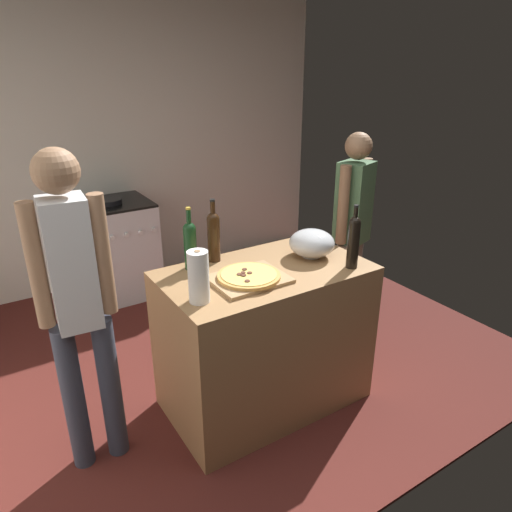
# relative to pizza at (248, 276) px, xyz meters

# --- Properties ---
(ground_plane) EXTENTS (4.39, 3.60, 0.02)m
(ground_plane) POSITION_rel_pizza_xyz_m (0.00, 0.89, -0.95)
(ground_plane) COLOR #511E19
(kitchen_wall_rear) EXTENTS (4.39, 0.10, 2.60)m
(kitchen_wall_rear) POSITION_rel_pizza_xyz_m (0.00, 2.44, 0.36)
(kitchen_wall_rear) COLOR silver
(kitchen_wall_rear) RESTS_ON ground_plane
(counter) EXTENTS (1.20, 0.69, 0.91)m
(counter) POSITION_rel_pizza_xyz_m (0.16, 0.07, -0.49)
(counter) COLOR #9E7247
(counter) RESTS_ON ground_plane
(cutting_board) EXTENTS (0.40, 0.32, 0.02)m
(cutting_board) POSITION_rel_pizza_xyz_m (0.00, -0.00, -0.02)
(cutting_board) COLOR tan
(cutting_board) RESTS_ON counter
(pizza) EXTENTS (0.35, 0.35, 0.03)m
(pizza) POSITION_rel_pizza_xyz_m (0.00, 0.00, 0.00)
(pizza) COLOR tan
(pizza) RESTS_ON cutting_board
(mixing_bowl) EXTENTS (0.28, 0.28, 0.17)m
(mixing_bowl) POSITION_rel_pizza_xyz_m (0.51, 0.09, 0.05)
(mixing_bowl) COLOR #B2B2B7
(mixing_bowl) RESTS_ON counter
(paper_towel_roll) EXTENTS (0.10, 0.10, 0.27)m
(paper_towel_roll) POSITION_rel_pizza_xyz_m (-0.33, -0.07, 0.10)
(paper_towel_roll) COLOR white
(paper_towel_roll) RESTS_ON counter
(wine_bottle_amber) EXTENTS (0.07, 0.07, 0.36)m
(wine_bottle_amber) POSITION_rel_pizza_xyz_m (-0.19, 0.32, 0.12)
(wine_bottle_amber) COLOR #143819
(wine_bottle_amber) RESTS_ON counter
(wine_bottle_green) EXTENTS (0.07, 0.07, 0.37)m
(wine_bottle_green) POSITION_rel_pizza_xyz_m (0.60, -0.17, 0.14)
(wine_bottle_green) COLOR black
(wine_bottle_green) RESTS_ON counter
(wine_bottle_clear) EXTENTS (0.07, 0.07, 0.38)m
(wine_bottle_clear) POSITION_rel_pizza_xyz_m (-0.02, 0.35, 0.14)
(wine_bottle_clear) COLOR #331E0F
(wine_bottle_clear) RESTS_ON counter
(stove) EXTENTS (0.61, 0.61, 0.92)m
(stove) POSITION_rel_pizza_xyz_m (-0.13, 2.04, -0.50)
(stove) COLOR #B7B7BC
(stove) RESTS_ON ground_plane
(person_in_stripes) EXTENTS (0.36, 0.22, 1.69)m
(person_in_stripes) POSITION_rel_pizza_xyz_m (-0.86, 0.16, 0.03)
(person_in_stripes) COLOR #383D4C
(person_in_stripes) RESTS_ON ground_plane
(person_in_red) EXTENTS (0.38, 0.26, 1.57)m
(person_in_red) POSITION_rel_pizza_xyz_m (1.15, 0.41, -0.04)
(person_in_red) COLOR slate
(person_in_red) RESTS_ON ground_plane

